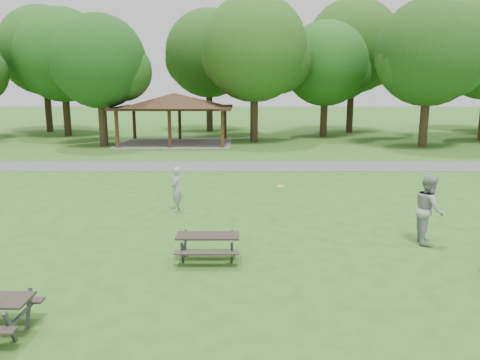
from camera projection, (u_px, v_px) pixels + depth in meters
name	position (u px, v px, depth m)	size (l,w,h in m)	color
ground	(201.00, 261.00, 12.07)	(160.00, 160.00, 0.00)	#2D5E1B
asphalt_path	(223.00, 166.00, 25.77)	(120.00, 3.20, 0.02)	#4F4F52
pavilion	(174.00, 102.00, 34.96)	(8.60, 7.01, 3.76)	#3C2416
tree_row_c	(64.00, 58.00, 39.21)	(8.19, 7.80, 10.67)	black
tree_row_d	(101.00, 64.00, 32.98)	(6.93, 6.60, 9.27)	#312316
tree_row_e	(256.00, 52.00, 35.17)	(8.40, 8.00, 11.02)	black
tree_row_f	(327.00, 66.00, 38.77)	(7.35, 7.00, 9.55)	#302015
tree_row_g	(430.00, 56.00, 32.28)	(7.77, 7.40, 10.25)	#2E2014
tree_deep_a	(45.00, 53.00, 42.53)	(8.40, 8.00, 11.38)	black
tree_deep_b	(210.00, 56.00, 43.00)	(8.40, 8.00, 11.13)	black
tree_deep_c	(354.00, 49.00, 41.85)	(8.82, 8.40, 11.90)	#2F1E15
picnic_table_middle	(208.00, 241.00, 12.04)	(1.62, 1.32, 0.70)	black
frisbee_in_flight	(280.00, 186.00, 15.01)	(0.31, 0.31, 0.02)	yellow
frisbee_thrower	(176.00, 189.00, 16.69)	(0.57, 0.38, 1.57)	#A4A4A6
frisbee_catcher	(429.00, 209.00, 13.27)	(0.96, 0.75, 1.98)	#9A9A9D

